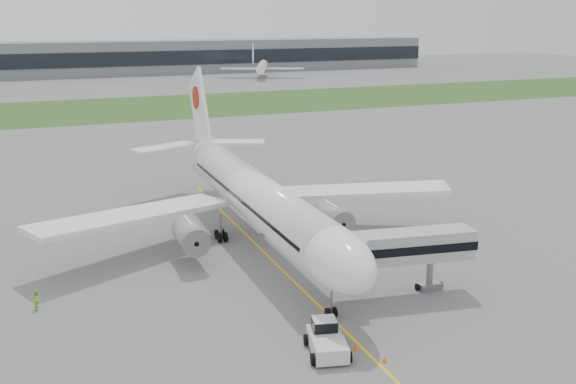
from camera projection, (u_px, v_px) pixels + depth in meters
name	position (u px, v px, depth m)	size (l,w,h in m)	color
ground	(269.00, 257.00, 67.30)	(600.00, 600.00, 0.00)	slate
apron_markings	(287.00, 275.00, 62.82)	(70.00, 70.00, 0.04)	yellow
grass_strip	(117.00, 109.00, 174.65)	(600.00, 50.00, 0.02)	#335921
terminal_building	(81.00, 59.00, 271.10)	(320.00, 22.30, 14.00)	slate
airliner	(253.00, 194.00, 70.15)	(48.13, 53.95, 17.88)	white
pushback_tug	(326.00, 339.00, 48.21)	(3.80, 4.86, 2.25)	silver
jet_bridge	(398.00, 248.00, 57.01)	(13.44, 4.70, 6.13)	#AEAEB1
safety_cone_left	(356.00, 347.00, 48.52)	(0.41, 0.41, 0.57)	#FF620D
safety_cone_right	(385.00, 359.00, 46.83)	(0.37, 0.37, 0.51)	#FF620D
ground_crew_near	(321.00, 328.00, 50.15)	(0.66, 0.43, 1.81)	gold
ground_crew_far	(37.00, 299.00, 55.32)	(0.84, 0.66, 1.74)	#A4F629
distant_aircraft_right	(262.00, 78.00, 262.00)	(33.70, 29.73, 12.89)	white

